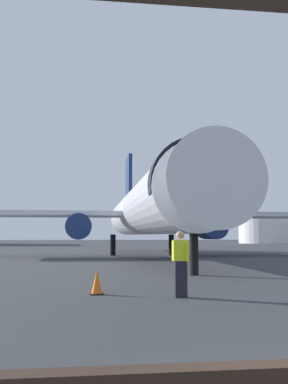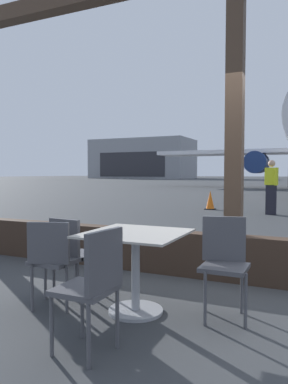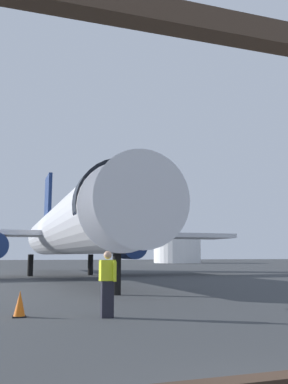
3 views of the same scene
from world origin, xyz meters
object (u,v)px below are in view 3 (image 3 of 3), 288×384
ground_crew_worker (107,283)px  traffic_cone (20,305)px  fuel_storage_tank (177,251)px  airplane (68,229)px

ground_crew_worker → traffic_cone: 2.41m
fuel_storage_tank → airplane: bearing=-120.6°
airplane → ground_crew_worker: (-1.86, -20.47, -2.65)m
ground_crew_worker → traffic_cone: size_ratio=2.54×
airplane → fuel_storage_tank: 60.04m
traffic_cone → airplane: bearing=78.4°
ground_crew_worker → airplane: bearing=84.8°
traffic_cone → fuel_storage_tank: bearing=64.1°
airplane → ground_crew_worker: airplane is taller
traffic_cone → fuel_storage_tank: (34.65, 71.27, 2.26)m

